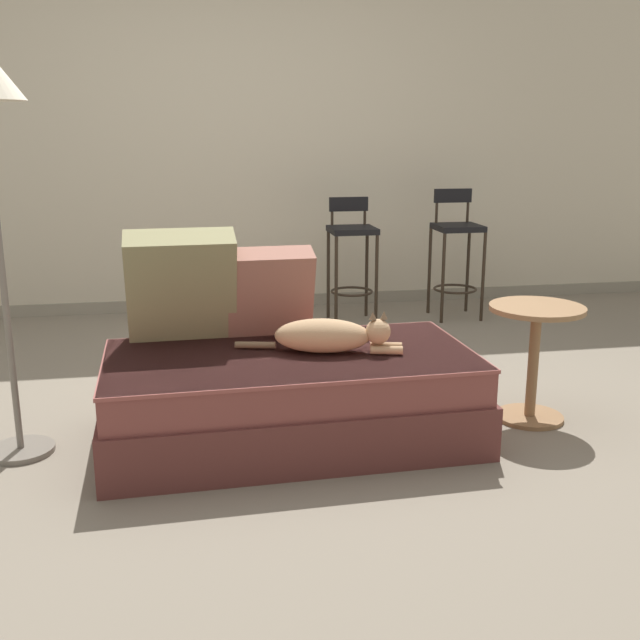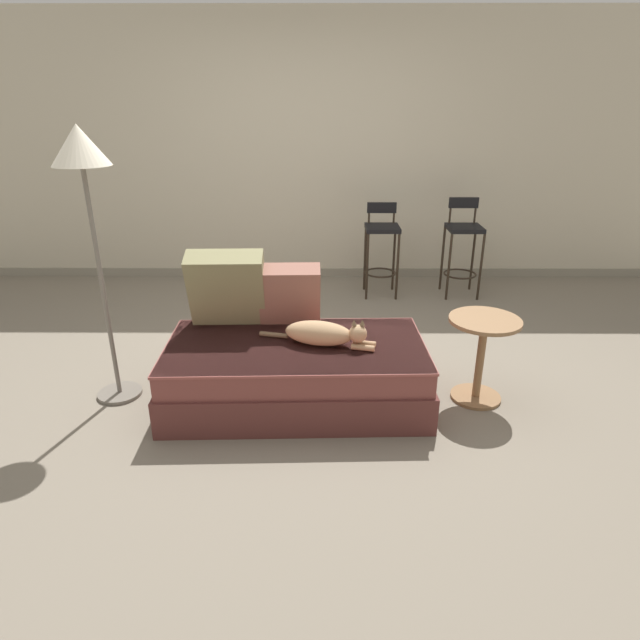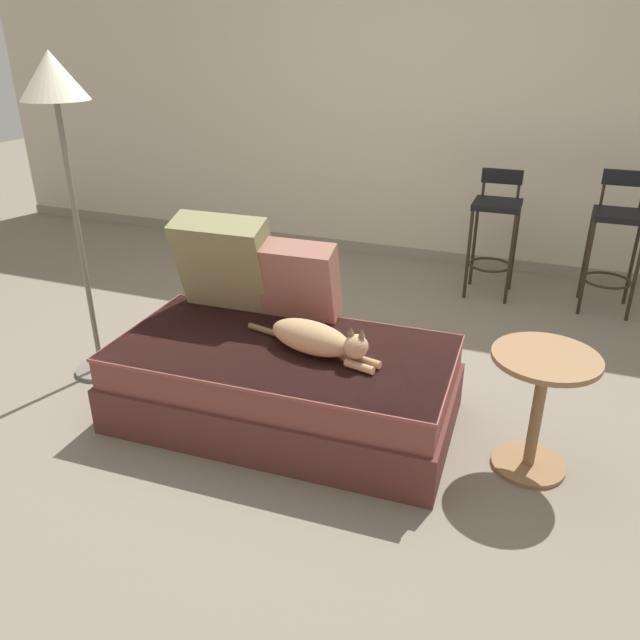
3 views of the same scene
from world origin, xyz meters
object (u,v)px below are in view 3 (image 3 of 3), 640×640
(throw_pillow_corner, at_px, (225,262))
(cat, at_px, (316,339))
(throw_pillow_middle, at_px, (298,280))
(bar_stool_by_doorway, at_px, (616,235))
(couch, at_px, (284,382))
(bar_stool_near_window, at_px, (495,223))
(side_table, at_px, (540,396))
(floor_lamp, at_px, (58,110))

(throw_pillow_corner, distance_m, cat, 0.73)
(throw_pillow_middle, distance_m, bar_stool_by_doorway, 2.32)
(throw_pillow_corner, height_order, bar_stool_by_doorway, bar_stool_by_doorway)
(cat, height_order, bar_stool_by_doorway, bar_stool_by_doorway)
(cat, bearing_deg, throw_pillow_middle, 124.24)
(couch, bearing_deg, throw_pillow_middle, 98.98)
(bar_stool_near_window, relative_size, side_table, 1.58)
(throw_pillow_corner, relative_size, floor_lamp, 0.31)
(throw_pillow_middle, height_order, side_table, throw_pillow_middle)
(floor_lamp, bearing_deg, throw_pillow_middle, 12.93)
(cat, distance_m, floor_lamp, 1.64)
(couch, xyz_separation_m, floor_lamp, (-1.17, 0.06, 1.21))
(couch, distance_m, floor_lamp, 1.68)
(throw_pillow_corner, distance_m, bar_stool_near_window, 2.10)
(cat, distance_m, bar_stool_by_doorway, 2.45)
(throw_pillow_corner, relative_size, side_table, 0.93)
(couch, height_order, floor_lamp, floor_lamp)
(couch, height_order, side_table, side_table)
(couch, relative_size, bar_stool_by_doorway, 1.77)
(cat, xyz_separation_m, bar_stool_by_doorway, (1.34, 2.05, 0.05))
(bar_stool_by_doorway, xyz_separation_m, side_table, (-0.35, -2.00, -0.17))
(cat, height_order, bar_stool_near_window, bar_stool_near_window)
(throw_pillow_corner, relative_size, throw_pillow_middle, 1.23)
(bar_stool_by_doorway, bearing_deg, cat, -123.20)
(couch, relative_size, cat, 2.27)
(throw_pillow_middle, xyz_separation_m, bar_stool_by_doorway, (1.56, 1.72, -0.08))
(bar_stool_by_doorway, distance_m, floor_lamp, 3.44)
(bar_stool_near_window, bearing_deg, bar_stool_by_doorway, 0.02)
(cat, height_order, side_table, cat)
(throw_pillow_corner, distance_m, floor_lamp, 1.06)
(cat, relative_size, bar_stool_by_doorway, 0.78)
(bar_stool_near_window, relative_size, bar_stool_by_doorway, 0.95)
(bar_stool_near_window, bearing_deg, floor_lamp, -133.87)
(couch, bearing_deg, cat, -2.59)
(throw_pillow_middle, bearing_deg, couch, -81.02)
(throw_pillow_corner, distance_m, side_table, 1.67)
(bar_stool_near_window, xyz_separation_m, floor_lamp, (-1.90, -1.97, 0.89))
(bar_stool_near_window, height_order, floor_lamp, floor_lamp)
(side_table, bearing_deg, cat, -177.47)
(bar_stool_near_window, bearing_deg, cat, -105.29)
(throw_pillow_corner, xyz_separation_m, throw_pillow_middle, (0.41, 0.01, -0.05))
(bar_stool_by_doorway, xyz_separation_m, floor_lamp, (-2.68, -1.97, 0.89))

